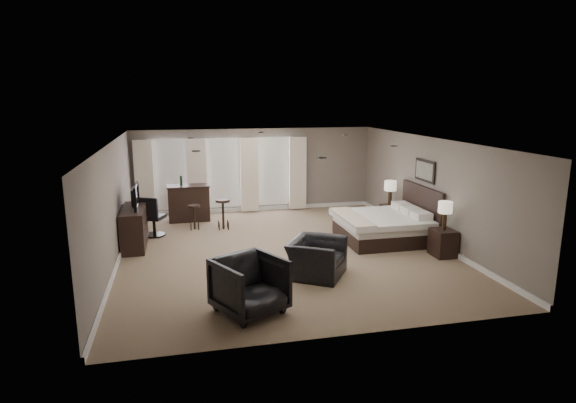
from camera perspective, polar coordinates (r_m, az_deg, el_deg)
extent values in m
cube|color=#79644D|center=(11.46, -0.53, -5.85)|extent=(7.60, 8.60, 0.04)
cube|color=silver|center=(10.93, -0.56, 7.21)|extent=(7.60, 8.60, 0.04)
cube|color=slate|center=(15.23, -3.97, 3.73)|extent=(7.50, 0.04, 2.60)
cube|color=slate|center=(7.16, 6.78, -6.30)|extent=(7.50, 0.04, 2.60)
cube|color=slate|center=(10.97, -20.06, -0.40)|extent=(0.04, 8.50, 2.60)
cube|color=slate|center=(12.45, 16.57, 1.29)|extent=(0.04, 8.50, 2.60)
cube|color=silver|center=(15.01, -13.80, 3.08)|extent=(1.15, 0.04, 2.05)
cube|color=silver|center=(15.06, -7.70, 3.36)|extent=(1.15, 0.04, 2.05)
cube|color=silver|center=(15.29, -1.70, 3.59)|extent=(1.15, 0.04, 2.05)
cube|color=beige|center=(14.93, -16.67, 2.59)|extent=(0.55, 0.12, 2.30)
cube|color=beige|center=(14.91, -10.71, 2.88)|extent=(0.55, 0.12, 2.30)
cube|color=beige|center=(15.05, -4.61, 3.15)|extent=(0.55, 0.12, 2.30)
cube|color=beige|center=(15.34, 1.14, 3.36)|extent=(0.55, 0.12, 2.30)
cube|color=silver|center=(12.31, 11.00, -1.50)|extent=(2.13, 2.04, 1.36)
cube|color=black|center=(11.56, 17.88, -4.68)|extent=(0.47, 0.57, 0.62)
cube|color=black|center=(14.04, 11.89, -1.53)|extent=(0.41, 0.50, 0.55)
cube|color=beige|center=(11.40, 18.09, -1.62)|extent=(0.32, 0.32, 0.65)
cube|color=beige|center=(13.91, 12.00, 0.98)|extent=(0.34, 0.34, 0.71)
cube|color=slate|center=(12.59, 15.88, 3.54)|extent=(0.04, 0.96, 0.56)
cube|color=black|center=(12.22, -17.75, -2.94)|extent=(0.53, 1.65, 0.96)
imported|color=black|center=(12.10, -17.92, -0.46)|extent=(0.57, 0.99, 0.13)
imported|color=black|center=(9.80, 3.44, -5.96)|extent=(1.26, 1.38, 1.01)
imported|color=black|center=(8.18, -4.56, -9.59)|extent=(1.36, 1.33, 1.06)
cube|color=black|center=(14.36, -11.66, -0.15)|extent=(1.22, 0.63, 1.06)
cube|color=black|center=(13.41, -11.03, -1.84)|extent=(0.37, 0.37, 0.68)
cube|color=black|center=(13.30, -7.69, -1.51)|extent=(0.44, 0.44, 0.83)
cube|color=black|center=(12.97, -15.64, -1.67)|extent=(0.72, 0.72, 1.07)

